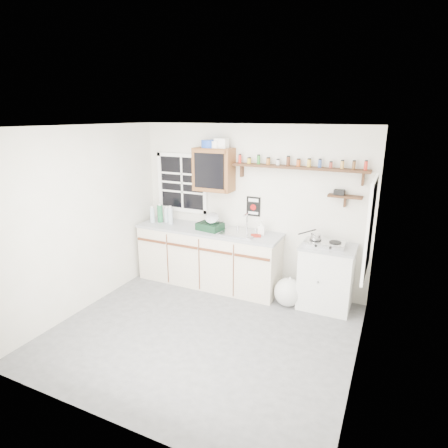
# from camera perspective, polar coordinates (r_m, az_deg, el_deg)

# --- Properties ---
(room) EXTENTS (3.64, 3.24, 2.54)m
(room) POSITION_cam_1_polar(r_m,az_deg,el_deg) (4.35, -3.54, -2.12)
(room) COLOR #505053
(room) RESTS_ON ground
(main_cabinet) EXTENTS (2.31, 0.63, 0.92)m
(main_cabinet) POSITION_cam_1_polar(r_m,az_deg,el_deg) (5.95, -2.41, -4.98)
(main_cabinet) COLOR beige
(main_cabinet) RESTS_ON floor
(right_cabinet) EXTENTS (0.73, 0.57, 0.91)m
(right_cabinet) POSITION_cam_1_polar(r_m,az_deg,el_deg) (5.45, 15.31, -7.74)
(right_cabinet) COLOR silver
(right_cabinet) RESTS_ON floor
(sink) EXTENTS (0.52, 0.44, 0.29)m
(sink) POSITION_cam_1_polar(r_m,az_deg,el_deg) (5.59, 2.46, -1.32)
(sink) COLOR #B9B9BD
(sink) RESTS_ON main_cabinet
(upper_cabinet) EXTENTS (0.60, 0.32, 0.65)m
(upper_cabinet) POSITION_cam_1_polar(r_m,az_deg,el_deg) (5.72, -1.59, 8.29)
(upper_cabinet) COLOR #5C3317
(upper_cabinet) RESTS_ON wall_back
(upper_cabinet_clutter) EXTENTS (0.41, 0.24, 0.14)m
(upper_cabinet_clutter) POSITION_cam_1_polar(r_m,az_deg,el_deg) (5.67, -1.52, 12.13)
(upper_cabinet_clutter) COLOR #1B42B1
(upper_cabinet_clutter) RESTS_ON upper_cabinet
(spice_shelf) EXTENTS (1.91, 0.18, 0.35)m
(spice_shelf) POSITION_cam_1_polar(r_m,az_deg,el_deg) (5.33, 11.16, 8.54)
(spice_shelf) COLOR black
(spice_shelf) RESTS_ON wall_back
(secondary_shelf) EXTENTS (0.45, 0.16, 0.24)m
(secondary_shelf) POSITION_cam_1_polar(r_m,az_deg,el_deg) (5.28, 17.73, 4.12)
(secondary_shelf) COLOR black
(secondary_shelf) RESTS_ON wall_back
(warning_sign) EXTENTS (0.22, 0.02, 0.30)m
(warning_sign) POSITION_cam_1_polar(r_m,az_deg,el_deg) (5.71, 4.50, 2.67)
(warning_sign) COLOR black
(warning_sign) RESTS_ON wall_back
(window_back) EXTENTS (0.93, 0.03, 0.98)m
(window_back) POSITION_cam_1_polar(r_m,az_deg,el_deg) (6.19, -6.40, 6.24)
(window_back) COLOR black
(window_back) RESTS_ON wall_back
(window_right) EXTENTS (0.03, 0.78, 1.08)m
(window_right) POSITION_cam_1_polar(r_m,az_deg,el_deg) (4.33, 21.41, -0.54)
(window_right) COLOR black
(window_right) RESTS_ON wall_back
(water_bottles) EXTENTS (0.39, 0.20, 0.31)m
(water_bottles) POSITION_cam_1_polar(r_m,az_deg,el_deg) (6.19, -9.34, 1.44)
(water_bottles) COLOR silver
(water_bottles) RESTS_ON main_cabinet
(dish_rack) EXTENTS (0.41, 0.33, 0.28)m
(dish_rack) POSITION_cam_1_polar(r_m,az_deg,el_deg) (5.73, -2.02, -0.06)
(dish_rack) COLOR black
(dish_rack) RESTS_ON main_cabinet
(soap_bottle) EXTENTS (0.11, 0.11, 0.20)m
(soap_bottle) POSITION_cam_1_polar(r_m,az_deg,el_deg) (5.52, 5.74, -0.61)
(soap_bottle) COLOR white
(soap_bottle) RESTS_ON main_cabinet
(rag) EXTENTS (0.18, 0.17, 0.02)m
(rag) POSITION_cam_1_polar(r_m,az_deg,el_deg) (5.47, 4.88, -1.77)
(rag) COLOR maroon
(rag) RESTS_ON main_cabinet
(hotplate) EXTENTS (0.53, 0.29, 0.08)m
(hotplate) POSITION_cam_1_polar(r_m,az_deg,el_deg) (5.26, 15.15, -2.87)
(hotplate) COLOR #B9B9BD
(hotplate) RESTS_ON right_cabinet
(saucepan) EXTENTS (0.34, 0.18, 0.15)m
(saucepan) POSITION_cam_1_polar(r_m,az_deg,el_deg) (5.26, 13.72, -1.89)
(saucepan) COLOR #B9B9BD
(saucepan) RESTS_ON hotplate
(trash_bag) EXTENTS (0.41, 0.37, 0.47)m
(trash_bag) POSITION_cam_1_polar(r_m,az_deg,el_deg) (5.48, 9.73, -10.17)
(trash_bag) COLOR silver
(trash_bag) RESTS_ON floor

